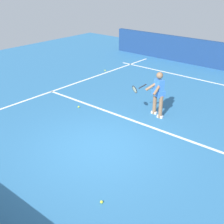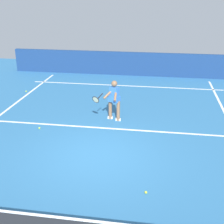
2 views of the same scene
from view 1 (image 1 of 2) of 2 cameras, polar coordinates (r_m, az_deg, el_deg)
The scene contains 8 objects.
ground_plane at distance 8.52m, azimuth -2.42°, elevation -6.65°, with size 25.55×25.55×0.00m, color teal.
baseline_marking at distance 14.28m, azimuth 17.99°, elevation 5.45°, with size 9.93×0.10×0.01m, color white.
service_line_marking at distance 9.85m, azimuth 5.30°, elevation -2.09°, with size 8.93×0.10×0.01m, color white.
sideline_right_marking at distance 11.70m, azimuth -18.74°, elevation 1.12°, with size 0.10×17.65×0.01m, color white.
tennis_player at distance 10.10m, azimuth 8.64°, elevation 3.66°, with size 1.02×0.84×1.55m.
tennis_ball_near at distance 10.98m, azimuth -6.33°, elevation 0.98°, with size 0.07×0.07×0.07m, color #D1E533.
tennis_ball_mid at distance 15.15m, azimuth -1.32°, elevation 7.87°, with size 0.07×0.07×0.07m, color #D1E533.
tennis_ball_far at distance 6.66m, azimuth -2.00°, elevation -16.66°, with size 0.07×0.07×0.07m, color #D1E533.
Camera 1 is at (-4.97, 5.30, 4.44)m, focal length 48.27 mm.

